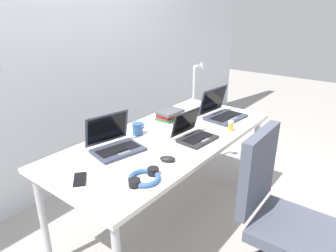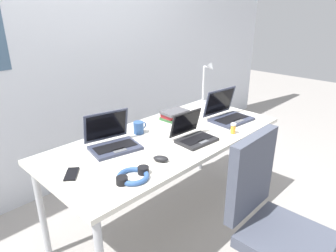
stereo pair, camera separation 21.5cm
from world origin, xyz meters
name	(u,v)px [view 1 (the left image)]	position (x,y,z in m)	size (l,w,h in m)	color
ground_plane	(168,220)	(0.00, 0.00, 0.00)	(12.00, 12.00, 0.00)	gray
wall_back	(67,45)	(0.00, 1.10, 1.30)	(6.00, 0.13, 2.60)	silver
desk	(168,143)	(0.00, 0.00, 0.68)	(1.80, 0.80, 0.74)	silver
desk_lamp	(197,83)	(0.80, 0.28, 0.94)	(0.12, 0.18, 0.40)	silver
laptop_center	(194,134)	(0.07, -0.17, 0.78)	(0.28, 0.25, 0.20)	#232326
laptop_front_left	(115,143)	(-0.38, 0.14, 0.79)	(0.36, 0.32, 0.23)	#33384C
laptop_far_corner	(222,112)	(0.59, -0.11, 0.79)	(0.36, 0.32, 0.24)	#33384C
computer_mouse	(168,159)	(-0.30, -0.23, 0.76)	(0.06, 0.10, 0.03)	black
cell_phone	(80,179)	(-0.76, 0.01, 0.74)	(0.06, 0.14, 0.01)	black
headphones	(144,178)	(-0.54, -0.26, 0.76)	(0.21, 0.18, 0.04)	#335999
pill_bottle	(231,126)	(0.37, -0.31, 0.78)	(0.04, 0.04, 0.08)	gold
book_stack	(169,115)	(0.28, 0.21, 0.78)	(0.22, 0.17, 0.08)	#336638
coffee_mug	(138,129)	(-0.11, 0.20, 0.78)	(0.11, 0.08, 0.09)	#2D518C
office_chair	(279,228)	(-0.04, -0.86, 0.40)	(0.52, 0.54, 0.97)	black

